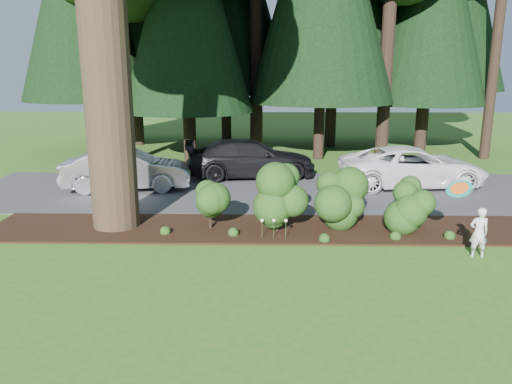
{
  "coord_description": "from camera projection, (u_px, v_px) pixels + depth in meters",
  "views": [
    {
      "loc": [
        -0.51,
        -9.6,
        4.26
      ],
      "look_at": [
        -0.75,
        2.24,
        1.3
      ],
      "focal_mm": 35.0,
      "sensor_mm": 36.0,
      "label": 1
    }
  ],
  "objects": [
    {
      "name": "mulch_bed",
      "position": [
        284.0,
        229.0,
        13.49
      ],
      "size": [
        16.0,
        2.5,
        0.05
      ],
      "primitive_type": "cube",
      "color": "black",
      "rests_on": "ground"
    },
    {
      "name": "ground",
      "position": [
        290.0,
        279.0,
        10.34
      ],
      "size": [
        80.0,
        80.0,
        0.0
      ],
      "primitive_type": "plane",
      "color": "#2D661D",
      "rests_on": "ground"
    },
    {
      "name": "driveway",
      "position": [
        280.0,
        191.0,
        17.61
      ],
      "size": [
        22.0,
        6.0,
        0.03
      ],
      "primitive_type": "cube",
      "color": "#38383A",
      "rests_on": "ground"
    },
    {
      "name": "child",
      "position": [
        479.0,
        232.0,
        11.43
      ],
      "size": [
        0.43,
        0.29,
        1.18
      ],
      "primitive_type": "imported",
      "rotation": [
        0.0,
        0.0,
        3.13
      ],
      "color": "silver",
      "rests_on": "ground"
    },
    {
      "name": "car_white_suv",
      "position": [
        413.0,
        167.0,
        18.14
      ],
      "size": [
        5.41,
        2.82,
        1.45
      ],
      "primitive_type": "imported",
      "rotation": [
        0.0,
        0.0,
        1.65
      ],
      "color": "white",
      "rests_on": "driveway"
    },
    {
      "name": "shrub_row",
      "position": [
        314.0,
        202.0,
        13.17
      ],
      "size": [
        6.53,
        1.6,
        1.61
      ],
      "color": "#1F4314",
      "rests_on": "ground"
    },
    {
      "name": "frisbee",
      "position": [
        459.0,
        189.0,
        11.09
      ],
      "size": [
        0.6,
        0.53,
        0.45
      ],
      "color": "teal",
      "rests_on": "ground"
    },
    {
      "name": "car_silver_wagon",
      "position": [
        127.0,
        170.0,
        17.6
      ],
      "size": [
        4.6,
        2.11,
        1.46
      ],
      "primitive_type": "imported",
      "rotation": [
        0.0,
        0.0,
        1.7
      ],
      "color": "#B5B6BA",
      "rests_on": "driveway"
    },
    {
      "name": "lily_cluster",
      "position": [
        274.0,
        221.0,
        12.55
      ],
      "size": [
        0.69,
        0.09,
        0.57
      ],
      "color": "#1F4314",
      "rests_on": "ground"
    },
    {
      "name": "car_dark_suv",
      "position": [
        251.0,
        159.0,
        19.68
      ],
      "size": [
        5.35,
        2.78,
        1.48
      ],
      "primitive_type": "imported",
      "rotation": [
        0.0,
        0.0,
        1.71
      ],
      "color": "black",
      "rests_on": "driveway"
    }
  ]
}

